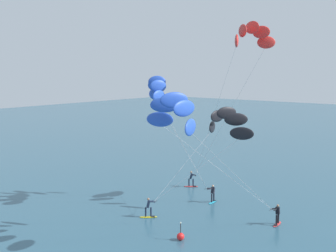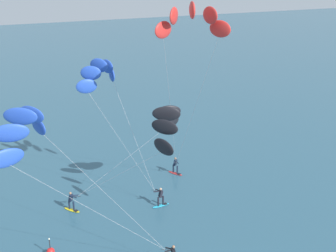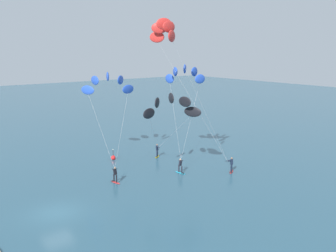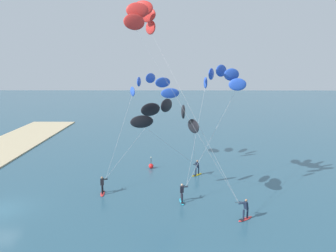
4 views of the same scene
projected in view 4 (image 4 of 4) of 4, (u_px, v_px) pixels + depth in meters
name	position (u px, v px, depth m)	size (l,w,h in m)	color
ground_plane	(0.00, 210.00, 26.48)	(240.00, 240.00, 0.00)	#2D566B
kitesurfer_nearshore	(219.00, 82.00, 29.57)	(6.50, 5.98, 11.75)	#23ADD1
kitesurfer_mid_water	(148.00, 26.00, 24.15)	(5.18, 9.83, 16.45)	red
kitesurfer_far_out	(149.00, 88.00, 35.85)	(11.11, 7.53, 10.80)	red
kitesurfer_downwind	(168.00, 117.00, 26.91)	(9.57, 7.04, 9.03)	yellow
marker_buoy	(151.00, 166.00, 37.03)	(0.56, 0.56, 1.38)	red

